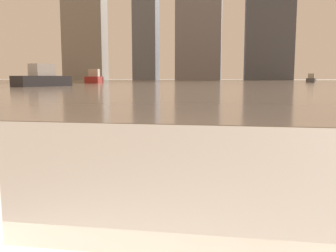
{
  "coord_description": "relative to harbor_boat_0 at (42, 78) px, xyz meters",
  "views": [
    {
      "loc": [
        0.41,
        0.24,
        0.87
      ],
      "look_at": [
        -0.01,
        2.76,
        0.54
      ],
      "focal_mm": 40.0,
      "sensor_mm": 36.0,
      "label": 1
    }
  ],
  "objects": [
    {
      "name": "harbor_boat_3",
      "position": [
        30.94,
        33.4,
        -0.23
      ],
      "size": [
        2.36,
        4.14,
        1.47
      ],
      "color": "#4C4C51",
      "rests_on": "harbor_water"
    },
    {
      "name": "harbor_boat_4",
      "position": [
        -11.78,
        24.36,
        -0.38
      ],
      "size": [
        2.26,
        2.88,
        1.04
      ],
      "color": "#2D2D33",
      "rests_on": "harbor_water"
    },
    {
      "name": "skyline_tower_1",
      "position": [
        -9.14,
        84.63,
        20.47
      ],
      "size": [
        7.37,
        6.72,
        42.45
      ],
      "color": "slate",
      "rests_on": "ground_plane"
    },
    {
      "name": "harbor_boat_5",
      "position": [
        -2.1,
        19.31,
        -0.03
      ],
      "size": [
        2.88,
        5.69,
        2.04
      ],
      "color": "maroon",
      "rests_on": "harbor_water"
    },
    {
      "name": "skyline_tower_0",
      "position": [
        -29.42,
        84.63,
        18.17
      ],
      "size": [
        13.45,
        6.56,
        37.84
      ],
      "color": "gray",
      "rests_on": "ground_plane"
    },
    {
      "name": "harbor_water",
      "position": [
        17.14,
        28.63,
        -0.75
      ],
      "size": [
        180.0,
        110.0,
        0.01
      ],
      "color": "gray",
      "rests_on": "ground_plane"
    },
    {
      "name": "harbor_boat_0",
      "position": [
        0.0,
        0.0,
        0.0
      ],
      "size": [
        4.04,
        5.93,
        2.11
      ],
      "color": "#2D2D33",
      "rests_on": "harbor_water"
    }
  ]
}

